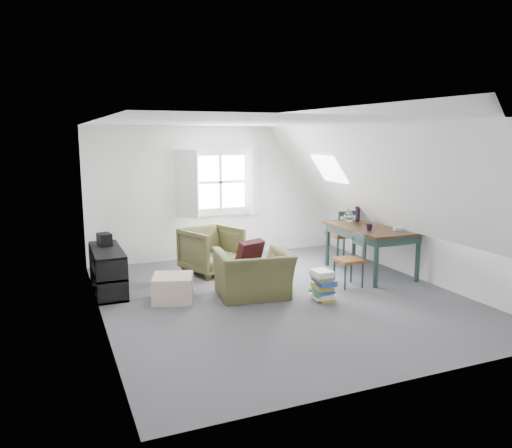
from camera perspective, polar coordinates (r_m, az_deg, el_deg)
name	(u,v)px	position (r m, az deg, el deg)	size (l,w,h in m)	color
floor	(281,297)	(7.37, 2.84, -8.32)	(5.50, 5.50, 0.00)	#525156
ceiling	(282,123)	(7.00, 3.02, 11.49)	(5.50, 5.50, 0.00)	white
wall_back	(220,192)	(9.61, -4.17, 3.64)	(5.00, 5.00, 0.00)	white
wall_front	(411,255)	(4.79, 17.27, -3.38)	(5.00, 5.00, 0.00)	white
wall_left	(98,224)	(6.42, -17.64, -0.05)	(5.50, 5.50, 0.00)	white
wall_right	(422,203)	(8.45, 18.41, 2.26)	(5.50, 5.50, 0.00)	white
slope_left	(173,179)	(6.50, -9.50, 5.08)	(5.50, 5.50, 0.00)	white
slope_right	(374,172)	(7.81, 13.33, 5.77)	(5.50, 5.50, 0.00)	white
dormer_window	(221,182)	(9.52, -4.05, 4.79)	(1.71, 0.35, 1.30)	white
skylight	(329,169)	(8.90, 8.39, 6.24)	(0.55, 0.75, 0.04)	white
armchair_near	(253,296)	(7.39, -0.31, -8.25)	(1.04, 0.91, 0.68)	#4D4C2B
armchair_far	(212,272)	(8.66, -5.06, -5.53)	(0.84, 0.87, 0.79)	#4D4C2B
throw_pillow	(249,254)	(7.36, -0.76, -3.49)	(0.42, 0.12, 0.42)	#370F15
ottoman	(173,288)	(7.25, -9.46, -7.23)	(0.55, 0.55, 0.37)	#C0A995
dining_table	(371,233)	(8.65, 12.97, -0.97)	(0.97, 1.62, 0.81)	black
demijohn	(349,216)	(8.89, 10.56, 0.85)	(0.20, 0.20, 0.27)	silver
vase_twigs	(358,213)	(9.11, 11.54, 1.26)	(0.09, 0.09, 0.66)	black
cup	(369,231)	(8.25, 12.79, -0.75)	(0.11, 0.11, 0.10)	black
paper_box	(398,229)	(8.39, 15.89, -0.54)	(0.13, 0.09, 0.04)	white
dining_chair_far	(342,234)	(9.44, 9.85, -1.17)	(0.46, 0.46, 0.97)	#623214
dining_chair_near	(351,259)	(7.91, 10.75, -3.94)	(0.39, 0.39, 0.83)	#623214
media_shelf	(108,273)	(7.82, -16.54, -5.37)	(0.43, 1.29, 0.66)	black
electronics_box	(104,240)	(8.01, -16.94, -1.74)	(0.18, 0.25, 0.20)	black
magazine_stack	(323,285)	(7.22, 7.65, -6.97)	(0.33, 0.39, 0.44)	#B29933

